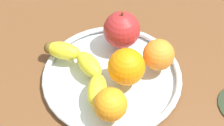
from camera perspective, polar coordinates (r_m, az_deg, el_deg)
ground_plane at (r=66.36cm, az=-0.00°, el=-3.86°), size 113.22×113.22×4.00cm
fruit_bowl at (r=64.06cm, az=-0.00°, el=-2.28°), size 28.76×28.76×1.80cm
banana at (r=62.22cm, az=-5.68°, el=-0.74°), size 20.26×10.31×3.70cm
apple at (r=66.38cm, az=1.81°, el=6.14°), size 7.99×7.99×8.79cm
orange_center at (r=59.63cm, az=2.68°, el=-0.70°), size 7.34×7.34×7.34cm
orange_back_left at (r=55.10cm, az=-0.28°, el=-7.63°), size 6.14×6.14×6.14cm
orange_front_left at (r=62.97cm, az=8.56°, el=1.50°), size 6.43×6.43×6.43cm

